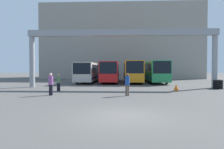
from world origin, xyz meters
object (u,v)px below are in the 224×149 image
Objects in this scene: pedestrian_far_center at (59,82)px; tire_stack at (218,84)px; bus_slot_2 at (132,70)px; traffic_cone at (176,87)px; bus_slot_0 at (88,71)px; bus_slot_3 at (155,71)px; pedestrian_near_right at (127,84)px; pedestrian_near_center at (51,83)px; bus_slot_1 at (111,71)px.

tire_stack is at bearing -2.84° from pedestrian_far_center.
bus_slot_2 is 18.63× the size of traffic_cone.
bus_slot_0 is 1.00× the size of bus_slot_3.
pedestrian_near_right is (6.44, -3.05, 0.09)m from pedestrian_far_center.
pedestrian_near_right reaches higher than tire_stack.
bus_slot_2 is 6.47× the size of pedestrian_near_center.
traffic_cone is (10.55, -11.23, -1.43)m from bus_slot_0.
bus_slot_2 reaches higher than pedestrian_far_center.
pedestrian_near_right is at bearing -69.77° from bus_slot_0.
bus_slot_1 is at bearing -72.88° from pedestrian_near_center.
bus_slot_3 is (6.95, -1.15, 0.05)m from bus_slot_1.
traffic_cone is at bearing -129.20° from pedestrian_near_center.
tire_stack is at bearing -49.81° from bus_slot_2.
bus_slot_2 reaches higher than tire_stack.
bus_slot_0 is 6.99m from bus_slot_2.
pedestrian_near_right is 1.00× the size of pedestrian_near_center.
bus_slot_2 is at bearing 41.07° from pedestrian_near_right.
bus_slot_3 is at bearing -94.88° from pedestrian_near_center.
pedestrian_far_center is at bearing -93.66° from bus_slot_0.
bus_slot_1 is 16.92m from pedestrian_near_center.
pedestrian_far_center is 7.12m from pedestrian_near_right.
pedestrian_near_center is (-0.46, -15.29, -0.80)m from bus_slot_0.
bus_slot_1 is 14.12m from pedestrian_far_center.
bus_slot_2 reaches higher than pedestrian_near_center.
traffic_cone is (7.08, -12.38, -1.50)m from bus_slot_1.
pedestrian_near_center is (-10.89, -15.28, -0.92)m from bus_slot_3.
traffic_cone is at bearing -159.08° from tire_stack.
bus_slot_3 reaches higher than pedestrian_far_center.
bus_slot_0 is 10.43m from bus_slot_3.
bus_slot_1 is 6.99× the size of pedestrian_near_center.
bus_slot_3 reaches higher than bus_slot_0.
tire_stack is at bearing -41.31° from bus_slot_1.
traffic_cone is (11.01, 4.05, -0.64)m from pedestrian_near_center.
bus_slot_3 is at bearing -0.03° from bus_slot_0.
bus_slot_0 is 5.71× the size of pedestrian_near_center.
bus_slot_0 is 0.88× the size of bus_slot_2.
pedestrian_far_center is 0.91× the size of pedestrian_near_right.
bus_slot_3 is 16.66m from pedestrian_far_center.
bus_slot_0 reaches higher than tire_stack.
pedestrian_far_center is (-7.74, -12.96, -1.02)m from bus_slot_2.
bus_slot_2 is at bearing -84.31° from pedestrian_near_center.
bus_slot_1 is at bearing 18.23° from bus_slot_0.
pedestrian_far_center is at bearing -174.70° from traffic_cone.
bus_slot_2 reaches higher than bus_slot_1.
bus_slot_2 is 13.22m from tire_stack.
tire_stack is at bearing -31.24° from bus_slot_0.
pedestrian_near_center is 1.71× the size of tire_stack.
bus_slot_1 is at bearing 59.35° from pedestrian_far_center.
bus_slot_2 reaches higher than bus_slot_0.
bus_slot_1 is at bearing 170.60° from bus_slot_3.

